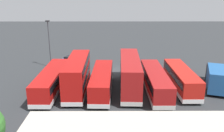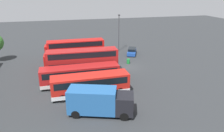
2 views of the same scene
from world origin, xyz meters
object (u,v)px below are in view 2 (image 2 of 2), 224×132
bus_single_deck_near_end (91,84)px  bus_double_decker_third (83,62)px  bus_single_deck_fourth (76,60)px  car_hatchback_silver (132,51)px  waste_bin_yellow (128,61)px  bus_single_deck_sixth (74,50)px  bus_single_deck_second (80,75)px  lamp_post_tall (119,30)px  bus_double_decker_fifth (76,51)px  box_truck_blue (99,101)px

bus_single_deck_near_end → bus_double_decker_third: bus_double_decker_third is taller
bus_single_deck_fourth → car_hatchback_silver: bus_single_deck_fourth is taller
bus_single_deck_near_end → waste_bin_yellow: bus_single_deck_near_end is taller
bus_single_deck_near_end → bus_single_deck_sixth: (17.96, 0.61, 0.00)m
bus_single_deck_sixth → waste_bin_yellow: (-6.76, -9.88, -1.15)m
bus_single_deck_second → car_hatchback_silver: size_ratio=2.44×
bus_single_deck_second → car_hatchback_silver: 18.64m
car_hatchback_silver → lamp_post_tall: size_ratio=0.58×
bus_double_decker_third → bus_single_deck_sixth: (10.77, 0.47, -0.83)m
bus_single_deck_fourth → bus_single_deck_sixth: size_ratio=0.94×
bus_single_deck_near_end → bus_double_decker_third: 7.24m
lamp_post_tall → bus_double_decker_third: bearing=142.9°
bus_double_decker_fifth → bus_single_deck_sixth: size_ratio=0.91×
bus_single_deck_sixth → box_truck_blue: (-23.04, -0.82, 0.08)m
bus_single_deck_fourth → bus_single_deck_sixth: bearing=-2.2°
bus_double_decker_fifth → bus_single_deck_sixth: bearing=1.4°
bus_single_deck_second → box_truck_blue: 8.94m
bus_double_decker_fifth → car_hatchback_silver: bearing=-78.2°
box_truck_blue → lamp_post_tall: (25.81, -9.87, 3.22)m
bus_single_deck_near_end → box_truck_blue: 5.08m
box_truck_blue → lamp_post_tall: bearing=-20.9°
bus_single_deck_near_end → bus_single_deck_fourth: size_ratio=0.94×
bus_single_deck_fourth → bus_double_decker_fifth: (3.35, -0.35, 0.83)m
bus_double_decker_fifth → waste_bin_yellow: bus_double_decker_fifth is taller
box_truck_blue → lamp_post_tall: size_ratio=0.93×
bus_single_deck_sixth → lamp_post_tall: 11.53m
bus_single_deck_second → lamp_post_tall: (16.94, -11.06, 3.30)m
bus_single_deck_sixth → waste_bin_yellow: bearing=-124.4°
bus_single_deck_near_end → bus_single_deck_fourth: 11.09m
bus_single_deck_near_end → bus_single_deck_sixth: bearing=1.9°
box_truck_blue → waste_bin_yellow: size_ratio=8.32×
bus_double_decker_fifth → lamp_post_tall: (6.32, -10.60, 2.48)m
bus_double_decker_third → bus_single_deck_sixth: bus_double_decker_third is taller
bus_double_decker_fifth → bus_single_deck_second: bearing=177.6°
bus_single_deck_second → lamp_post_tall: 20.50m
bus_single_deck_second → bus_double_decker_third: bearing=-13.7°
car_hatchback_silver → lamp_post_tall: (3.69, 2.02, 4.22)m
bus_single_deck_sixth → lamp_post_tall: bearing=-75.5°
bus_single_deck_second → box_truck_blue: size_ratio=1.50×
waste_bin_yellow → bus_single_deck_near_end: bearing=140.4°
bus_single_deck_second → bus_single_deck_near_end: bearing=-165.6°
bus_single_deck_fourth → bus_double_decker_fifth: size_ratio=1.04×
box_truck_blue → bus_double_decker_fifth: bearing=2.2°
box_truck_blue → car_hatchback_silver: box_truck_blue is taller
bus_double_decker_fifth → box_truck_blue: bearing=-177.8°
bus_single_deck_second → car_hatchback_silver: bus_single_deck_second is taller
lamp_post_tall → waste_bin_yellow: (-9.53, 0.81, -4.45)m
bus_double_decker_fifth → bus_single_deck_sixth: 3.65m
bus_double_decker_third → waste_bin_yellow: bus_double_decker_third is taller
bus_single_deck_second → bus_double_decker_third: (3.40, -0.83, 0.83)m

